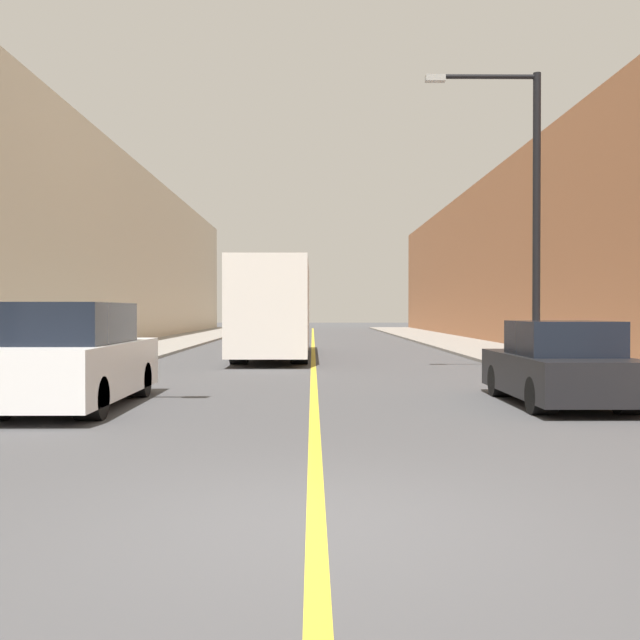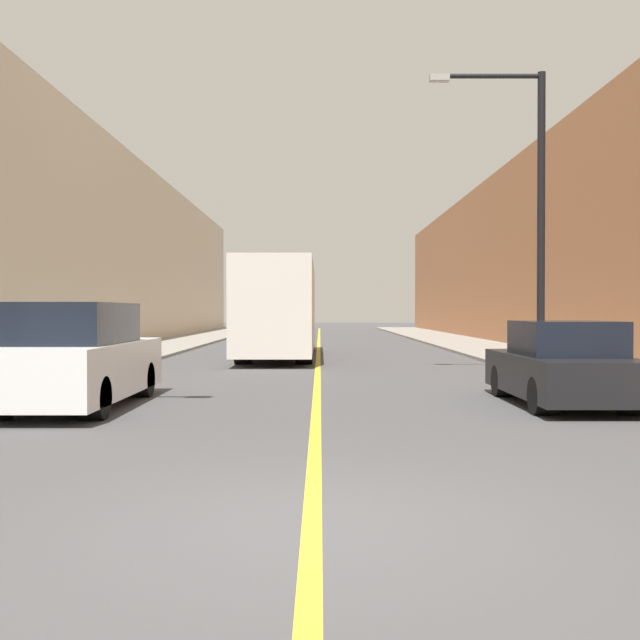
{
  "view_description": "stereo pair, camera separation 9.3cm",
  "coord_description": "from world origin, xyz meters",
  "px_view_note": "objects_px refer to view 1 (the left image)",
  "views": [
    {
      "loc": [
        -0.03,
        -5.87,
        1.69
      ],
      "look_at": [
        0.15,
        11.98,
        1.47
      ],
      "focal_mm": 42.0,
      "sensor_mm": 36.0,
      "label": 1
    },
    {
      "loc": [
        0.06,
        -5.87,
        1.69
      ],
      "look_at": [
        0.15,
        11.98,
        1.47
      ],
      "focal_mm": 42.0,
      "sensor_mm": 36.0,
      "label": 2
    }
  ],
  "objects_px": {
    "bus": "(275,308)",
    "street_lamp_right": "(526,200)",
    "parked_suv_left": "(73,359)",
    "car_right_near": "(560,367)"
  },
  "relations": [
    {
      "from": "bus",
      "to": "street_lamp_right",
      "type": "bearing_deg",
      "value": -49.07
    },
    {
      "from": "parked_suv_left",
      "to": "car_right_near",
      "type": "height_order",
      "value": "parked_suv_left"
    },
    {
      "from": "parked_suv_left",
      "to": "street_lamp_right",
      "type": "bearing_deg",
      "value": 32.45
    },
    {
      "from": "car_right_near",
      "to": "bus",
      "type": "bearing_deg",
      "value": 112.91
    },
    {
      "from": "parked_suv_left",
      "to": "street_lamp_right",
      "type": "relative_size",
      "value": 0.65
    },
    {
      "from": "parked_suv_left",
      "to": "street_lamp_right",
      "type": "xyz_separation_m",
      "value": [
        9.65,
        6.14,
        3.68
      ]
    },
    {
      "from": "bus",
      "to": "street_lamp_right",
      "type": "relative_size",
      "value": 1.46
    },
    {
      "from": "parked_suv_left",
      "to": "car_right_near",
      "type": "distance_m",
      "value": 8.61
    },
    {
      "from": "parked_suv_left",
      "to": "street_lamp_right",
      "type": "height_order",
      "value": "street_lamp_right"
    },
    {
      "from": "car_right_near",
      "to": "street_lamp_right",
      "type": "relative_size",
      "value": 0.55
    }
  ]
}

